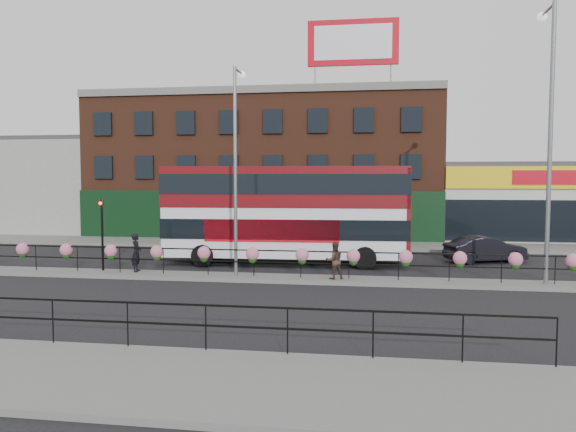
# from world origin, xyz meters

# --- Properties ---
(ground) EXTENTS (120.00, 120.00, 0.00)m
(ground) POSITION_xyz_m (0.00, 0.00, 0.00)
(ground) COLOR black
(ground) RESTS_ON ground
(south_pavement) EXTENTS (60.00, 4.00, 0.15)m
(south_pavement) POSITION_xyz_m (0.00, -12.00, 0.07)
(south_pavement) COLOR slate
(south_pavement) RESTS_ON ground
(north_pavement) EXTENTS (60.00, 4.00, 0.15)m
(north_pavement) POSITION_xyz_m (0.00, 12.00, 0.07)
(north_pavement) COLOR slate
(north_pavement) RESTS_ON ground
(median) EXTENTS (60.00, 1.60, 0.15)m
(median) POSITION_xyz_m (0.00, 0.00, 0.07)
(median) COLOR slate
(median) RESTS_ON ground
(yellow_line_inner) EXTENTS (60.00, 0.10, 0.01)m
(yellow_line_inner) POSITION_xyz_m (0.00, -9.70, 0.01)
(yellow_line_inner) COLOR gold
(yellow_line_inner) RESTS_ON ground
(yellow_line_outer) EXTENTS (60.00, 0.10, 0.01)m
(yellow_line_outer) POSITION_xyz_m (0.00, -9.88, 0.01)
(yellow_line_outer) COLOR gold
(yellow_line_outer) RESTS_ON ground
(brick_building) EXTENTS (25.00, 12.21, 10.30)m
(brick_building) POSITION_xyz_m (-4.00, 19.96, 5.13)
(brick_building) COLOR brown
(brick_building) RESTS_ON ground
(supermarket) EXTENTS (15.00, 12.25, 5.30)m
(supermarket) POSITION_xyz_m (16.00, 19.90, 2.65)
(supermarket) COLOR silver
(supermarket) RESTS_ON ground
(warehouse_west) EXTENTS (15.50, 12.00, 7.30)m
(warehouse_west) POSITION_xyz_m (-24.25, 20.00, 3.65)
(warehouse_west) COLOR #969691
(warehouse_west) RESTS_ON ground
(billboard) EXTENTS (6.00, 0.29, 4.40)m
(billboard) POSITION_xyz_m (2.50, 14.99, 13.18)
(billboard) COLOR red
(billboard) RESTS_ON brick_building
(median_railing) EXTENTS (30.04, 0.56, 1.23)m
(median_railing) POSITION_xyz_m (0.00, 0.00, 1.05)
(median_railing) COLOR black
(median_railing) RESTS_ON median
(south_railing) EXTENTS (20.04, 0.05, 1.12)m
(south_railing) POSITION_xyz_m (-2.00, -10.10, 0.96)
(south_railing) COLOR black
(south_railing) RESTS_ON south_pavement
(double_decker_bus) EXTENTS (12.10, 3.48, 4.85)m
(double_decker_bus) POSITION_xyz_m (-0.30, 4.46, 2.98)
(double_decker_bus) COLOR white
(double_decker_bus) RESTS_ON ground
(car) EXTENTS (4.19, 5.04, 1.34)m
(car) POSITION_xyz_m (9.60, 6.48, 0.67)
(car) COLOR black
(car) RESTS_ON ground
(pedestrian_a) EXTENTS (0.74, 0.59, 1.70)m
(pedestrian_a) POSITION_xyz_m (-6.37, 0.32, 1.00)
(pedestrian_a) COLOR black
(pedestrian_a) RESTS_ON median
(pedestrian_b) EXTENTS (1.12, 1.06, 1.53)m
(pedestrian_b) POSITION_xyz_m (2.41, -0.15, 0.91)
(pedestrian_b) COLOR #3F2E26
(pedestrian_b) RESTS_ON median
(lamp_column_west) EXTENTS (0.32, 1.55, 8.83)m
(lamp_column_west) POSITION_xyz_m (-1.82, 0.42, 5.38)
(lamp_column_west) COLOR slate
(lamp_column_west) RESTS_ON median
(lamp_column_east) EXTENTS (0.39, 1.91, 10.88)m
(lamp_column_east) POSITION_xyz_m (10.68, 0.33, 6.60)
(lamp_column_east) COLOR slate
(lamp_column_east) RESTS_ON median
(traffic_light_median) EXTENTS (0.15, 0.28, 3.65)m
(traffic_light_median) POSITION_xyz_m (-8.00, 0.39, 2.47)
(traffic_light_median) COLOR black
(traffic_light_median) RESTS_ON median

